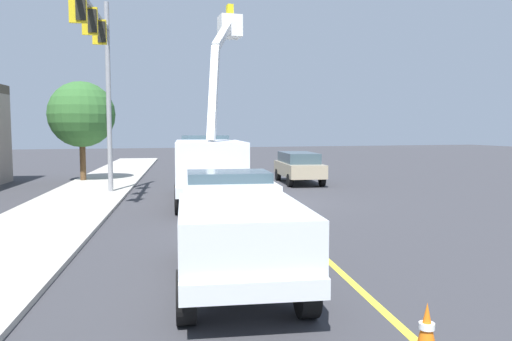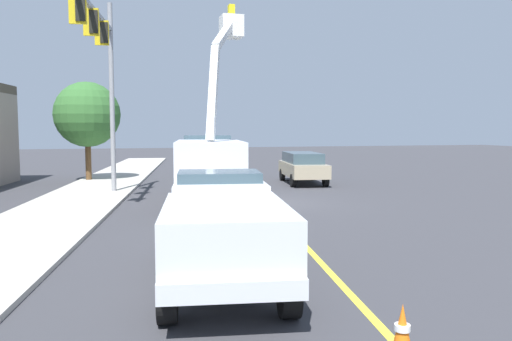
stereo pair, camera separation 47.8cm
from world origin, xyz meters
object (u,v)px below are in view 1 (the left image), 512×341
(passing_minivan, at_px, (299,166))
(traffic_cone_leading, at_px, (427,334))
(traffic_signal_mast, at_px, (100,57))
(traffic_cone_mid_rear, at_px, (248,181))
(traffic_cone_mid_front, at_px, (277,212))
(service_pickup_truck, at_px, (235,227))
(utility_bucket_truck, at_px, (208,162))

(passing_minivan, distance_m, traffic_cone_leading, 21.13)
(passing_minivan, xyz_separation_m, traffic_signal_mast, (-3.95, 10.26, 4.94))
(passing_minivan, distance_m, traffic_cone_mid_rear, 4.14)
(traffic_cone_mid_front, height_order, traffic_cone_mid_rear, traffic_cone_mid_rear)
(traffic_cone_leading, relative_size, traffic_cone_mid_rear, 0.93)
(passing_minivan, bearing_deg, service_pickup_truck, 154.71)
(service_pickup_truck, distance_m, traffic_signal_mast, 13.54)
(traffic_cone_leading, height_order, traffic_cone_mid_rear, traffic_cone_mid_rear)
(traffic_cone_mid_front, relative_size, traffic_signal_mast, 0.09)
(traffic_cone_mid_front, distance_m, traffic_signal_mast, 10.25)
(service_pickup_truck, distance_m, passing_minivan, 18.10)
(utility_bucket_truck, xyz_separation_m, traffic_cone_leading, (-14.81, 0.10, -1.25))
(utility_bucket_truck, relative_size, traffic_cone_mid_front, 11.48)
(traffic_cone_mid_rear, bearing_deg, service_pickup_truck, 163.48)
(passing_minivan, bearing_deg, traffic_cone_leading, 162.92)
(utility_bucket_truck, relative_size, passing_minivan, 1.69)
(utility_bucket_truck, height_order, traffic_cone_mid_front, utility_bucket_truck)
(utility_bucket_truck, bearing_deg, service_pickup_truck, 171.55)
(utility_bucket_truck, distance_m, traffic_signal_mast, 6.13)
(service_pickup_truck, height_order, traffic_cone_leading, service_pickup_truck)
(traffic_cone_leading, bearing_deg, traffic_cone_mid_rear, -8.48)
(utility_bucket_truck, bearing_deg, traffic_cone_mid_rear, -38.53)
(service_pickup_truck, distance_m, traffic_cone_mid_rear, 14.86)
(passing_minivan, relative_size, traffic_cone_leading, 6.29)
(utility_bucket_truck, height_order, traffic_cone_leading, utility_bucket_truck)
(service_pickup_truck, relative_size, traffic_cone_mid_front, 7.91)
(traffic_cone_mid_front, bearing_deg, passing_minivan, -24.75)
(traffic_cone_mid_front, distance_m, traffic_cone_mid_rear, 8.74)
(traffic_cone_mid_rear, distance_m, traffic_signal_mast, 8.88)
(passing_minivan, distance_m, traffic_signal_mast, 12.05)
(service_pickup_truck, relative_size, traffic_cone_mid_rear, 6.80)
(traffic_cone_leading, xyz_separation_m, traffic_signal_mast, (16.24, 4.05, 5.52))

